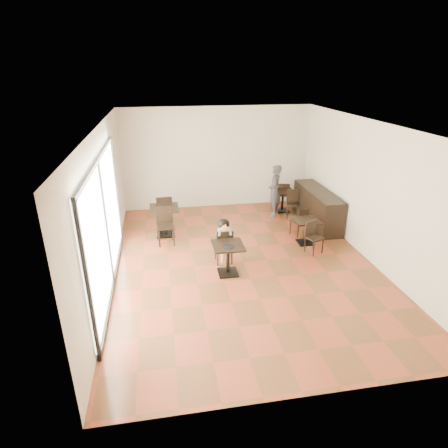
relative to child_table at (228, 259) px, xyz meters
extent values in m
cube|color=brown|center=(0.45, 0.45, -0.36)|extent=(6.00, 8.00, 0.01)
cube|color=white|center=(0.45, 0.45, 2.84)|extent=(6.00, 8.00, 0.01)
cube|color=beige|center=(0.45, 4.45, 1.24)|extent=(6.00, 0.01, 3.20)
cube|color=beige|center=(0.45, -3.55, 1.24)|extent=(6.00, 0.01, 3.20)
cube|color=beige|center=(-2.55, 0.45, 1.24)|extent=(0.01, 8.00, 3.20)
cube|color=beige|center=(3.45, 0.45, 1.24)|extent=(0.01, 8.00, 3.20)
cube|color=white|center=(-2.52, -0.05, 1.04)|extent=(0.04, 4.50, 2.60)
cylinder|color=black|center=(0.00, -0.10, 0.37)|extent=(0.24, 0.24, 0.01)
imported|color=#353439|center=(2.05, 3.27, 0.44)|extent=(0.53, 0.66, 1.59)
cube|color=black|center=(3.10, 2.45, 0.14)|extent=(0.60, 2.40, 1.00)
camera|label=1|loc=(-1.33, -7.21, 3.97)|focal=30.00mm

